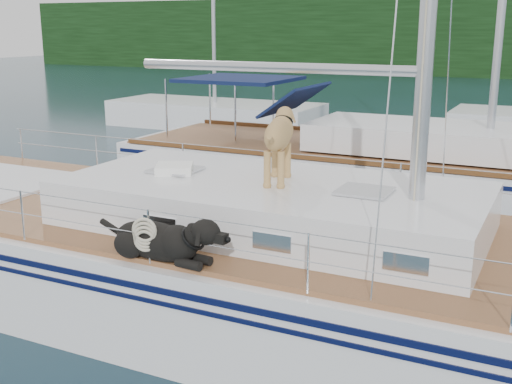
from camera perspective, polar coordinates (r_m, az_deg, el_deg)
The scene contains 4 objects.
ground at distance 8.89m, azimuth -3.52°, elevation -9.97°, with size 120.00×120.00×0.00m, color black.
main_sailboat at distance 8.58m, azimuth -3.05°, elevation -5.99°, with size 12.00×3.81×14.01m.
neighbor_sailboat at distance 14.19m, azimuth 10.56°, elevation 1.81°, with size 11.00×3.50×13.30m.
bg_boat_west at distance 24.43m, azimuth -3.66°, elevation 6.83°, with size 8.00×3.00×11.65m.
Camera 1 is at (4.04, -7.01, 3.67)m, focal length 45.00 mm.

